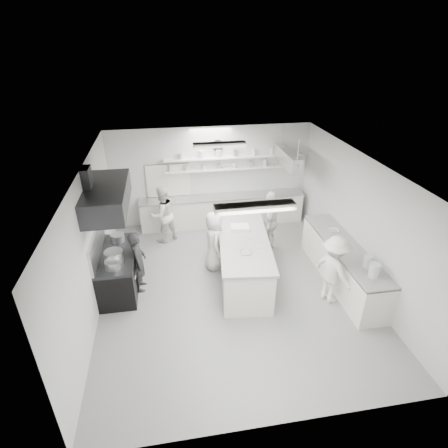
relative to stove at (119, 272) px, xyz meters
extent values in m
cube|color=gray|center=(2.60, -0.40, -0.46)|extent=(6.00, 7.00, 0.02)
cube|color=white|center=(2.60, -0.40, 2.56)|extent=(6.00, 7.00, 0.02)
cube|color=silver|center=(2.60, 3.10, 1.05)|extent=(6.00, 0.04, 3.00)
cube|color=silver|center=(2.60, -3.90, 1.05)|extent=(6.00, 0.04, 3.00)
cube|color=silver|center=(-0.40, -0.40, 1.05)|extent=(0.04, 7.00, 3.00)
cube|color=silver|center=(5.60, -0.40, 1.05)|extent=(0.04, 7.00, 3.00)
cube|color=black|center=(0.00, 0.00, 0.00)|extent=(0.80, 1.80, 0.90)
cube|color=#27272A|center=(0.00, 0.00, 1.90)|extent=(0.85, 2.00, 0.50)
cube|color=silver|center=(2.90, 2.80, 0.01)|extent=(5.00, 0.60, 0.92)
cube|color=silver|center=(3.30, 2.97, 1.30)|extent=(4.20, 0.26, 0.04)
cube|color=silver|center=(3.30, 2.97, 1.65)|extent=(4.20, 0.26, 0.04)
cube|color=black|center=(1.30, 3.08, 1.00)|extent=(1.30, 0.04, 1.00)
cylinder|color=white|center=(2.80, 3.06, 2.00)|extent=(0.32, 0.05, 0.32)
cube|color=silver|center=(5.25, -0.60, 0.02)|extent=(0.74, 3.30, 0.94)
cube|color=#B9BABB|center=(4.60, 2.00, 1.85)|extent=(0.30, 1.60, 0.40)
cube|color=silver|center=(2.60, -2.20, 2.49)|extent=(1.30, 0.25, 0.10)
cube|color=silver|center=(2.60, 1.40, 2.49)|extent=(1.30, 0.25, 0.10)
cube|color=silver|center=(2.93, -0.11, 0.08)|extent=(1.40, 2.96, 1.05)
cylinder|color=#B9BABB|center=(0.00, -0.31, 0.60)|extent=(0.40, 0.40, 0.29)
imported|color=#252527|center=(0.47, -0.10, 0.30)|extent=(0.36, 0.55, 1.49)
imported|color=silver|center=(1.06, 2.06, 0.38)|extent=(1.02, 0.95, 1.66)
imported|color=silver|center=(2.31, 0.46, 0.33)|extent=(0.50, 0.77, 1.57)
imported|color=silver|center=(3.92, 1.08, 0.42)|extent=(0.83, 1.10, 1.74)
imported|color=silver|center=(4.68, -1.23, 0.36)|extent=(0.95, 1.19, 1.62)
imported|color=#B9BABB|center=(2.85, -0.68, 0.64)|extent=(0.27, 0.27, 0.07)
imported|color=silver|center=(3.16, -0.47, 0.63)|extent=(0.25, 0.25, 0.06)
imported|color=silver|center=(5.28, 0.13, 0.52)|extent=(0.31, 0.31, 0.06)
camera|label=1|loc=(1.27, -7.15, 4.91)|focal=28.81mm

